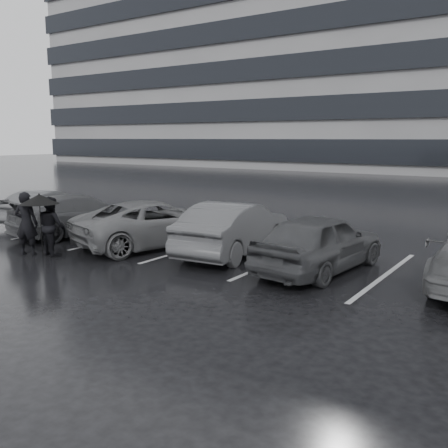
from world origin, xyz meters
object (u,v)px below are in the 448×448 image
Objects in this scene: car_west_a at (234,228)px; car_west_c at (80,215)px; car_main at (319,242)px; pedestrian_right at (51,226)px; car_west_b at (155,223)px; pedestrian_left at (26,223)px; car_west_d at (47,206)px.

car_west_c is (-5.84, -0.51, -0.06)m from car_west_a.
pedestrian_right is at bearing 25.89° from car_main.
car_main is at bearing -165.57° from car_west_c.
car_west_a is 2.60m from car_west_b.
pedestrian_left is (1.16, -2.81, 0.21)m from car_west_c.
pedestrian_left reaches higher than car_west_c.
car_west_b is 1.29× the size of car_west_d.
pedestrian_left is at bearing 125.91° from car_west_c.
car_west_a is at bearing -172.14° from pedestrian_left.
car_west_a is 5.06m from pedestrian_right.
car_main is at bearing 166.72° from car_west_d.
car_west_c is 3.04m from pedestrian_left.
car_west_b is at bearing -153.48° from pedestrian_left.
car_west_b is 3.28m from car_west_c.
car_west_c is 2.85× the size of pedestrian_right.
car_main is 5.29m from car_west_b.
car_west_a is 8.77m from car_west_d.
car_main reaches higher than car_west_b.
car_west_d is at bearing -69.26° from pedestrian_left.
pedestrian_right is (-4.12, -2.93, 0.08)m from car_west_a.
car_west_c is 2.63× the size of pedestrian_left.
car_west_b is 6.24m from car_west_d.
pedestrian_left reaches higher than car_main.
car_west_c is 1.22× the size of car_west_d.
car_west_c is at bearing 19.23° from car_west_b.
car_west_c is (-3.28, -0.11, -0.01)m from car_west_b.
pedestrian_left reaches higher than car_west_a.
car_west_d is 5.48m from pedestrian_left.
car_west_d is (-8.76, 0.33, -0.11)m from car_west_a.
car_main is 0.95× the size of car_west_a.
car_main reaches higher than car_west_c.
pedestrian_right is (-6.85, -2.55, 0.10)m from car_main.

